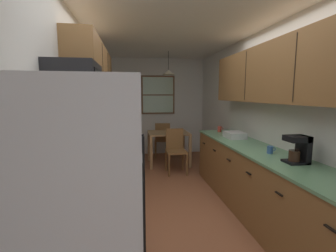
{
  "coord_description": "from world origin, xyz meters",
  "views": [
    {
      "loc": [
        -0.63,
        -2.66,
        1.61
      ],
      "look_at": [
        -0.01,
        1.35,
        1.06
      ],
      "focal_mm": 25.1,
      "sensor_mm": 36.0,
      "label": 1
    }
  ],
  "objects_px": {
    "storage_canister": "(100,147)",
    "mug_by_coffeemaker": "(220,129)",
    "table_serving_bowl": "(173,131)",
    "coffee_maker": "(299,149)",
    "dining_chair_near": "(176,148)",
    "microwave_over_range": "(76,82)",
    "refrigerator": "(85,213)",
    "dining_chair_far": "(163,138)",
    "trash_bin": "(129,158)",
    "dining_table": "(168,138)",
    "mug_spare": "(270,150)",
    "dish_rack": "(235,135)",
    "stove_range": "(95,215)"
  },
  "relations": [
    {
      "from": "dining_chair_near",
      "to": "dining_chair_far",
      "type": "relative_size",
      "value": 1.0
    },
    {
      "from": "dish_rack",
      "to": "table_serving_bowl",
      "type": "distance_m",
      "value": 1.77
    },
    {
      "from": "dining_chair_near",
      "to": "trash_bin",
      "type": "height_order",
      "value": "dining_chair_near"
    },
    {
      "from": "microwave_over_range",
      "to": "mug_spare",
      "type": "xyz_separation_m",
      "value": [
        2.12,
        0.36,
        -0.77
      ]
    },
    {
      "from": "refrigerator",
      "to": "trash_bin",
      "type": "xyz_separation_m",
      "value": [
        0.24,
        3.27,
        -0.55
      ]
    },
    {
      "from": "trash_bin",
      "to": "dish_rack",
      "type": "height_order",
      "value": "dish_rack"
    },
    {
      "from": "coffee_maker",
      "to": "table_serving_bowl",
      "type": "height_order",
      "value": "coffee_maker"
    },
    {
      "from": "trash_bin",
      "to": "mug_by_coffeemaker",
      "type": "bearing_deg",
      "value": -17.64
    },
    {
      "from": "refrigerator",
      "to": "stove_range",
      "type": "xyz_separation_m",
      "value": [
        -0.05,
        0.7,
        -0.38
      ]
    },
    {
      "from": "stove_range",
      "to": "coffee_maker",
      "type": "xyz_separation_m",
      "value": [
        2.06,
        -0.05,
        0.58
      ]
    },
    {
      "from": "storage_canister",
      "to": "mug_spare",
      "type": "xyz_separation_m",
      "value": [
        2.01,
        -0.2,
        -0.06
      ]
    },
    {
      "from": "dining_chair_near",
      "to": "table_serving_bowl",
      "type": "bearing_deg",
      "value": 87.37
    },
    {
      "from": "trash_bin",
      "to": "storage_canister",
      "type": "xyz_separation_m",
      "value": [
        -0.3,
        -2.01,
        0.7
      ]
    },
    {
      "from": "dining_table",
      "to": "storage_canister",
      "type": "distance_m",
      "value": 2.79
    },
    {
      "from": "stove_range",
      "to": "mug_by_coffeemaker",
      "type": "relative_size",
      "value": 9.9
    },
    {
      "from": "dining_table",
      "to": "mug_spare",
      "type": "xyz_separation_m",
      "value": [
        0.82,
        -2.69,
        0.32
      ]
    },
    {
      "from": "refrigerator",
      "to": "coffee_maker",
      "type": "relative_size",
      "value": 5.95
    },
    {
      "from": "stove_range",
      "to": "storage_canister",
      "type": "bearing_deg",
      "value": 90.57
    },
    {
      "from": "mug_by_coffeemaker",
      "to": "refrigerator",
      "type": "bearing_deg",
      "value": -125.65
    },
    {
      "from": "dish_rack",
      "to": "coffee_maker",
      "type": "bearing_deg",
      "value": -88.17
    },
    {
      "from": "table_serving_bowl",
      "to": "stove_range",
      "type": "bearing_deg",
      "value": -113.01
    },
    {
      "from": "trash_bin",
      "to": "mug_spare",
      "type": "height_order",
      "value": "mug_spare"
    },
    {
      "from": "refrigerator",
      "to": "dining_chair_near",
      "type": "relative_size",
      "value": 1.9
    },
    {
      "from": "mug_spare",
      "to": "table_serving_bowl",
      "type": "distance_m",
      "value": 2.72
    },
    {
      "from": "coffee_maker",
      "to": "trash_bin",
      "type": "bearing_deg",
      "value": 123.98
    },
    {
      "from": "refrigerator",
      "to": "dining_chair_near",
      "type": "xyz_separation_m",
      "value": [
        1.19,
        3.18,
        -0.35
      ]
    },
    {
      "from": "trash_bin",
      "to": "mug_spare",
      "type": "xyz_separation_m",
      "value": [
        1.71,
        -2.21,
        0.64
      ]
    },
    {
      "from": "dining_chair_near",
      "to": "table_serving_bowl",
      "type": "distance_m",
      "value": 0.58
    },
    {
      "from": "stove_range",
      "to": "microwave_over_range",
      "type": "xyz_separation_m",
      "value": [
        -0.11,
        0.0,
        1.24
      ]
    },
    {
      "from": "stove_range",
      "to": "storage_canister",
      "type": "distance_m",
      "value": 0.77
    },
    {
      "from": "coffee_maker",
      "to": "dish_rack",
      "type": "bearing_deg",
      "value": 91.83
    },
    {
      "from": "refrigerator",
      "to": "storage_canister",
      "type": "relative_size",
      "value": 8.21
    },
    {
      "from": "table_serving_bowl",
      "to": "dining_chair_far",
      "type": "bearing_deg",
      "value": 102.12
    },
    {
      "from": "microwave_over_range",
      "to": "dining_chair_near",
      "type": "height_order",
      "value": "microwave_over_range"
    },
    {
      "from": "coffee_maker",
      "to": "mug_by_coffeemaker",
      "type": "distance_m",
      "value": 2.08
    },
    {
      "from": "storage_canister",
      "to": "mug_by_coffeemaker",
      "type": "relative_size",
      "value": 1.87
    },
    {
      "from": "trash_bin",
      "to": "table_serving_bowl",
      "type": "height_order",
      "value": "table_serving_bowl"
    },
    {
      "from": "dining_chair_far",
      "to": "mug_spare",
      "type": "bearing_deg",
      "value": -74.97
    },
    {
      "from": "dining_table",
      "to": "coffee_maker",
      "type": "distance_m",
      "value": 3.25
    },
    {
      "from": "stove_range",
      "to": "dish_rack",
      "type": "distance_m",
      "value": 2.49
    },
    {
      "from": "refrigerator",
      "to": "dining_chair_far",
      "type": "bearing_deg",
      "value": 76.09
    },
    {
      "from": "table_serving_bowl",
      "to": "dining_chair_near",
      "type": "bearing_deg",
      "value": -92.63
    },
    {
      "from": "mug_spare",
      "to": "dish_rack",
      "type": "height_order",
      "value": "dish_rack"
    },
    {
      "from": "refrigerator",
      "to": "stove_range",
      "type": "relative_size",
      "value": 1.55
    },
    {
      "from": "dining_chair_far",
      "to": "dish_rack",
      "type": "bearing_deg",
      "value": -68.44
    },
    {
      "from": "trash_bin",
      "to": "microwave_over_range",
      "type": "bearing_deg",
      "value": -99.01
    },
    {
      "from": "mug_by_coffeemaker",
      "to": "table_serving_bowl",
      "type": "xyz_separation_m",
      "value": [
        -0.74,
        0.95,
        -0.17
      ]
    },
    {
      "from": "dining_table",
      "to": "stove_range",
      "type": "bearing_deg",
      "value": -111.15
    },
    {
      "from": "dining_chair_near",
      "to": "microwave_over_range",
      "type": "bearing_deg",
      "value": -118.69
    },
    {
      "from": "refrigerator",
      "to": "table_serving_bowl",
      "type": "distance_m",
      "value": 3.87
    }
  ]
}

